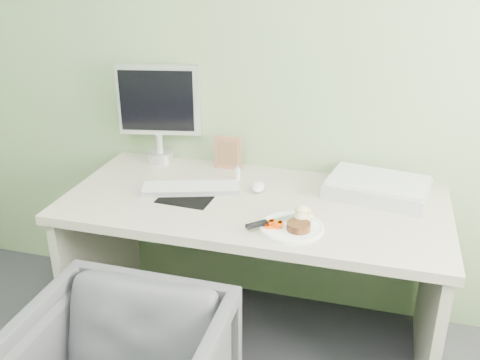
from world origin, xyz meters
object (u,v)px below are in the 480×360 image
(desk, at_px, (253,238))
(scanner, at_px, (377,188))
(monitor, at_px, (159,109))
(plate, at_px, (292,228))

(desk, relative_size, scanner, 3.84)
(desk, distance_m, scanner, 0.57)
(monitor, bearing_deg, plate, -45.84)
(desk, relative_size, monitor, 3.36)
(desk, bearing_deg, monitor, 150.43)
(plate, bearing_deg, monitor, 145.30)
(plate, height_order, scanner, scanner)
(plate, xyz_separation_m, monitor, (-0.75, 0.52, 0.26))
(desk, height_order, scanner, scanner)
(scanner, bearing_deg, desk, -149.74)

